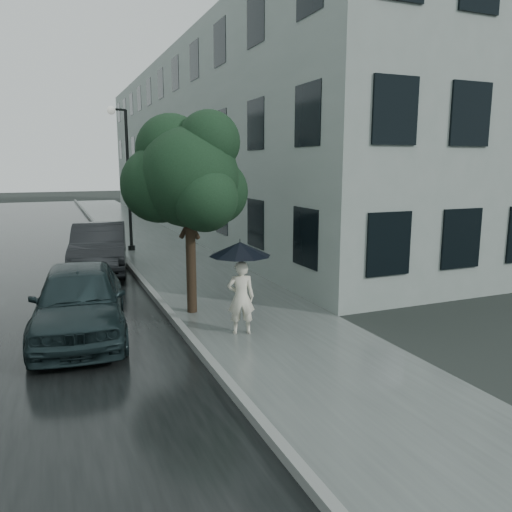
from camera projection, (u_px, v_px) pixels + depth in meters
name	position (u px, v px, depth m)	size (l,w,h in m)	color
ground	(289.00, 351.00, 9.29)	(120.00, 120.00, 0.00)	black
sidewalk	(163.00, 250.00, 20.27)	(3.50, 60.00, 0.01)	slate
kerb_near	(117.00, 251.00, 19.57)	(0.15, 60.00, 0.15)	slate
asphalt_road	(19.00, 259.00, 18.25)	(6.85, 60.00, 0.00)	black
building_near	(223.00, 145.00, 28.24)	(7.02, 36.00, 9.00)	gray
pedestrian	(241.00, 297.00, 10.12)	(0.55, 0.36, 1.51)	silver
umbrella	(240.00, 249.00, 9.92)	(1.36, 1.36, 1.02)	black
street_tree	(188.00, 176.00, 11.24)	(2.95, 2.68, 4.61)	#332619
lamp_post	(124.00, 171.00, 19.48)	(0.84, 0.41, 5.59)	black
car_near	(80.00, 300.00, 9.99)	(1.74, 4.34, 1.48)	black
car_far	(99.00, 247.00, 16.14)	(1.62, 4.65, 1.53)	#222326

